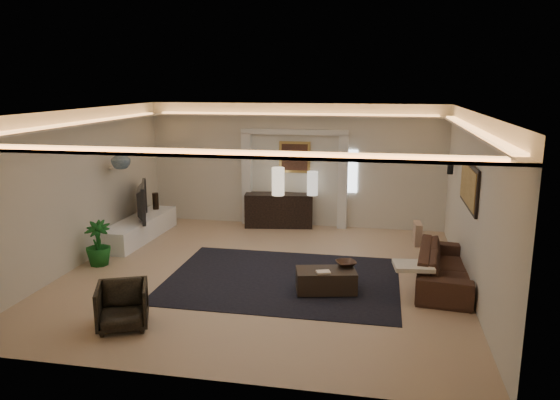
% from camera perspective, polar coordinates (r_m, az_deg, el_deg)
% --- Properties ---
extents(floor, '(7.00, 7.00, 0.00)m').
position_cam_1_polar(floor, '(9.66, -1.86, -7.98)').
color(floor, tan).
rests_on(floor, ground).
extents(ceiling, '(7.00, 7.00, 0.00)m').
position_cam_1_polar(ceiling, '(9.06, -1.99, 9.47)').
color(ceiling, white).
rests_on(ceiling, ground).
extents(wall_back, '(7.00, 0.00, 7.00)m').
position_cam_1_polar(wall_back, '(12.63, 1.60, 3.74)').
color(wall_back, beige).
rests_on(wall_back, ground).
extents(wall_front, '(7.00, 0.00, 7.00)m').
position_cam_1_polar(wall_front, '(6.01, -9.38, -6.43)').
color(wall_front, beige).
rests_on(wall_front, ground).
extents(wall_left, '(0.00, 7.00, 7.00)m').
position_cam_1_polar(wall_left, '(10.58, -20.75, 1.19)').
color(wall_left, beige).
rests_on(wall_left, ground).
extents(wall_right, '(0.00, 7.00, 7.00)m').
position_cam_1_polar(wall_right, '(9.15, 19.99, -0.43)').
color(wall_right, beige).
rests_on(wall_right, ground).
extents(cove_soffit, '(7.00, 7.00, 0.04)m').
position_cam_1_polar(cove_soffit, '(9.07, -1.98, 7.71)').
color(cove_soffit, silver).
rests_on(cove_soffit, ceiling).
extents(daylight_slit, '(0.25, 0.03, 1.00)m').
position_cam_1_polar(daylight_slit, '(12.48, 7.72, 3.06)').
color(daylight_slit, white).
rests_on(daylight_slit, wall_back).
extents(area_rug, '(4.00, 3.00, 0.01)m').
position_cam_1_polar(area_rug, '(9.40, 0.28, -8.53)').
color(area_rug, black).
rests_on(area_rug, ground).
extents(pilaster_left, '(0.22, 0.20, 2.20)m').
position_cam_1_polar(pilaster_left, '(12.82, -3.56, 2.27)').
color(pilaster_left, silver).
rests_on(pilaster_left, ground).
extents(pilaster_right, '(0.22, 0.20, 2.20)m').
position_cam_1_polar(pilaster_right, '(12.46, 6.75, 1.90)').
color(pilaster_right, silver).
rests_on(pilaster_right, ground).
extents(alcove_header, '(2.52, 0.20, 0.12)m').
position_cam_1_polar(alcove_header, '(12.43, 1.55, 7.31)').
color(alcove_header, silver).
rests_on(alcove_header, wall_back).
extents(painting_frame, '(0.74, 0.04, 0.74)m').
position_cam_1_polar(painting_frame, '(12.57, 1.59, 4.62)').
color(painting_frame, tan).
rests_on(painting_frame, wall_back).
extents(painting_canvas, '(0.62, 0.02, 0.62)m').
position_cam_1_polar(painting_canvas, '(12.55, 1.57, 4.60)').
color(painting_canvas, '#4C2D1E').
rests_on(painting_canvas, wall_back).
extents(art_panel_frame, '(0.04, 1.64, 0.74)m').
position_cam_1_polar(art_panel_frame, '(9.38, 19.65, 1.47)').
color(art_panel_frame, black).
rests_on(art_panel_frame, wall_right).
extents(art_panel_gold, '(0.02, 1.50, 0.62)m').
position_cam_1_polar(art_panel_gold, '(9.38, 19.50, 1.47)').
color(art_panel_gold, tan).
rests_on(art_panel_gold, wall_right).
extents(wall_sconce, '(0.12, 0.12, 0.22)m').
position_cam_1_polar(wall_sconce, '(11.23, 17.79, 3.22)').
color(wall_sconce, black).
rests_on(wall_sconce, wall_right).
extents(wall_niche, '(0.10, 0.55, 0.04)m').
position_cam_1_polar(wall_niche, '(11.71, -17.03, 3.48)').
color(wall_niche, silver).
rests_on(wall_niche, wall_left).
extents(console, '(1.65, 0.73, 0.80)m').
position_cam_1_polar(console, '(12.65, -0.12, -1.09)').
color(console, black).
rests_on(console, ground).
extents(lamp_left, '(0.37, 0.37, 0.65)m').
position_cam_1_polar(lamp_left, '(12.35, -0.21, 1.85)').
color(lamp_left, '#FFECC6').
rests_on(lamp_left, console).
extents(lamp_right, '(0.32, 0.32, 0.56)m').
position_cam_1_polar(lamp_right, '(12.38, 3.50, 1.85)').
color(lamp_right, beige).
rests_on(lamp_right, console).
extents(media_ledge, '(0.71, 2.53, 0.47)m').
position_cam_1_polar(media_ledge, '(12.11, -14.80, -3.00)').
color(media_ledge, white).
rests_on(media_ledge, ground).
extents(tv, '(1.32, 0.70, 0.78)m').
position_cam_1_polar(tv, '(11.93, -15.02, -0.19)').
color(tv, black).
rests_on(tv, media_ledge).
extents(figurine, '(0.17, 0.17, 0.38)m').
position_cam_1_polar(figurine, '(12.79, -13.19, -0.17)').
color(figurine, black).
rests_on(figurine, media_ledge).
extents(ginger_jar, '(0.49, 0.49, 0.40)m').
position_cam_1_polar(ginger_jar, '(11.20, -16.71, 4.25)').
color(ginger_jar, '#485D70').
rests_on(ginger_jar, wall_niche).
extents(plant, '(0.57, 0.57, 0.84)m').
position_cam_1_polar(plant, '(10.57, -18.92, -4.43)').
color(plant, '#145319').
rests_on(plant, ground).
extents(sofa, '(2.29, 1.10, 0.64)m').
position_cam_1_polar(sofa, '(9.49, 17.30, -6.88)').
color(sofa, '#552A19').
rests_on(sofa, ground).
extents(throw_blanket, '(0.66, 0.57, 0.07)m').
position_cam_1_polar(throw_blanket, '(8.70, 14.09, -6.86)').
color(throw_blanket, beige).
rests_on(throw_blanket, sofa).
extents(throw_pillow, '(0.15, 0.43, 0.42)m').
position_cam_1_polar(throw_pillow, '(10.51, 14.51, -3.51)').
color(throw_pillow, tan).
rests_on(throw_pillow, sofa).
extents(coffee_table, '(1.06, 0.72, 0.36)m').
position_cam_1_polar(coffee_table, '(8.84, 4.95, -8.58)').
color(coffee_table, black).
rests_on(coffee_table, ground).
extents(bowl, '(0.44, 0.44, 0.08)m').
position_cam_1_polar(bowl, '(8.98, 7.09, -6.62)').
color(bowl, '#3A281E').
rests_on(bowl, coffee_table).
extents(magazine, '(0.26, 0.22, 0.03)m').
position_cam_1_polar(magazine, '(8.64, 4.67, -7.52)').
color(magazine, beige).
rests_on(magazine, coffee_table).
extents(armchair, '(0.90, 0.91, 0.64)m').
position_cam_1_polar(armchair, '(7.91, -16.52, -10.82)').
color(armchair, black).
rests_on(armchair, ground).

